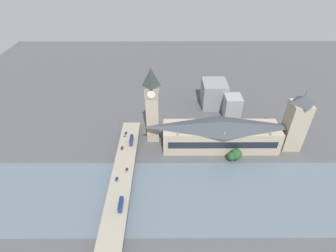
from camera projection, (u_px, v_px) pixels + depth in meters
name	position (u px, v px, depth m)	size (l,w,h in m)	color
ground_plane	(212.00, 158.00, 220.42)	(600.00, 600.00, 0.00)	#4C4C4F
river_water	(220.00, 195.00, 188.68)	(66.40, 360.00, 0.30)	slate
parliament_hall	(221.00, 135.00, 225.10)	(25.16, 98.70, 26.39)	tan
clock_tower	(152.00, 104.00, 219.97)	(11.81, 11.81, 69.31)	tan
victoria_tower	(296.00, 122.00, 217.91)	(15.50, 15.50, 55.31)	tan
road_bridge	(119.00, 191.00, 185.59)	(164.80, 16.12, 6.16)	gray
double_decker_bus_lead	(121.00, 204.00, 172.01)	(10.69, 2.58, 4.63)	navy
double_decker_bus_mid	(131.00, 140.00, 225.66)	(10.98, 2.62, 5.06)	navy
car_northbound_lead	(122.00, 148.00, 220.34)	(3.91, 1.87, 1.32)	maroon
car_northbound_mid	(127.00, 170.00, 199.96)	(4.21, 1.88, 1.43)	slate
car_northbound_tail	(125.00, 137.00, 232.82)	(3.95, 1.75, 1.29)	silver
car_southbound_lead	(126.00, 133.00, 236.83)	(3.99, 1.90, 1.38)	#2D5638
car_southbound_mid	(117.00, 179.00, 192.40)	(3.93, 1.81, 1.35)	navy
city_block_west	(214.00, 94.00, 281.50)	(28.59, 25.33, 27.39)	gray
city_block_center	(232.00, 106.00, 265.69)	(18.41, 16.49, 22.65)	#939399
tree_embankment_near	(232.00, 156.00, 214.02)	(7.43, 7.43, 9.42)	brown
tree_embankment_mid	(236.00, 154.00, 213.90)	(9.43, 9.43, 11.70)	brown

